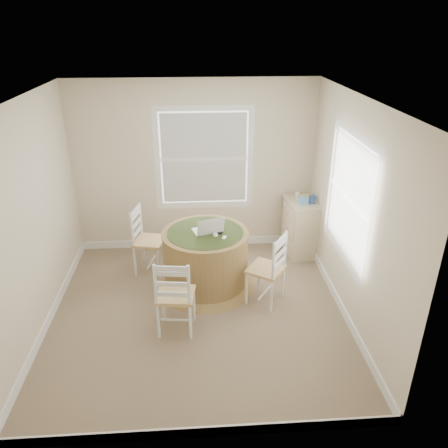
{
  "coord_description": "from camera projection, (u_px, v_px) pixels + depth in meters",
  "views": [
    {
      "loc": [
        0.01,
        -4.46,
        3.33
      ],
      "look_at": [
        0.35,
        0.45,
        1.0
      ],
      "focal_mm": 35.0,
      "sensor_mm": 36.0,
      "label": 1
    }
  ],
  "objects": [
    {
      "name": "phone",
      "position": [
        224.0,
        238.0,
        5.51
      ],
      "size": [
        0.07,
        0.1,
        0.02
      ],
      "primitive_type": "cube",
      "rotation": [
        0.0,
        0.0,
        -0.34
      ],
      "color": "#B7BABF",
      "rests_on": "round_table"
    },
    {
      "name": "laptop",
      "position": [
        208.0,
        230.0,
        5.65
      ],
      "size": [
        0.43,
        0.4,
        0.25
      ],
      "rotation": [
        0.0,
        0.0,
        3.44
      ],
      "color": "white",
      "rests_on": "round_table"
    },
    {
      "name": "round_table",
      "position": [
        206.0,
        257.0,
        5.82
      ],
      "size": [
        1.32,
        1.32,
        0.82
      ],
      "rotation": [
        0.0,
        0.0,
        -0.34
      ],
      "color": "olive",
      "rests_on": "ground"
    },
    {
      "name": "corner_chest",
      "position": [
        302.0,
        227.0,
        6.68
      ],
      "size": [
        0.57,
        0.7,
        0.86
      ],
      "rotation": [
        0.0,
        0.0,
        0.12
      ],
      "color": "beige",
      "rests_on": "ground"
    },
    {
      "name": "room",
      "position": [
        210.0,
        212.0,
        5.05
      ],
      "size": [
        3.64,
        3.64,
        2.64
      ],
      "color": "#836A53",
      "rests_on": "ground"
    },
    {
      "name": "cup_cream",
      "position": [
        297.0,
        195.0,
        6.61
      ],
      "size": [
        0.07,
        0.07,
        0.09
      ],
      "primitive_type": "cylinder",
      "color": "beige",
      "rests_on": "corner_chest"
    },
    {
      "name": "mouse",
      "position": [
        215.0,
        235.0,
        5.57
      ],
      "size": [
        0.1,
        0.12,
        0.04
      ],
      "primitive_type": "ellipsoid",
      "rotation": [
        0.0,
        0.0,
        -0.34
      ],
      "color": "white",
      "rests_on": "round_table"
    },
    {
      "name": "box_blue",
      "position": [
        313.0,
        200.0,
        6.39
      ],
      "size": [
        0.09,
        0.09,
        0.12
      ],
      "primitive_type": "cube",
      "rotation": [
        0.0,
        0.0,
        0.12
      ],
      "color": "#304E92",
      "rests_on": "corner_chest"
    },
    {
      "name": "chair_near",
      "position": [
        175.0,
        295.0,
        4.97
      ],
      "size": [
        0.46,
        0.45,
        0.95
      ],
      "primitive_type": null,
      "rotation": [
        0.0,
        0.0,
        3.02
      ],
      "color": "white",
      "rests_on": "ground"
    },
    {
      "name": "box_yellow",
      "position": [
        305.0,
        197.0,
        6.56
      ],
      "size": [
        0.16,
        0.12,
        0.06
      ],
      "primitive_type": "cube",
      "rotation": [
        0.0,
        0.0,
        0.12
      ],
      "color": "#E4DD50",
      "rests_on": "corner_chest"
    },
    {
      "name": "chair_right",
      "position": [
        266.0,
        269.0,
        5.49
      ],
      "size": [
        0.57,
        0.57,
        0.95
      ],
      "primitive_type": null,
      "rotation": [
        0.0,
        0.0,
        -2.16
      ],
      "color": "white",
      "rests_on": "ground"
    },
    {
      "name": "chair_left",
      "position": [
        150.0,
        241.0,
        6.18
      ],
      "size": [
        0.48,
        0.5,
        0.95
      ],
      "primitive_type": null,
      "rotation": [
        0.0,
        0.0,
        1.36
      ],
      "color": "white",
      "rests_on": "ground"
    },
    {
      "name": "keys",
      "position": [
        220.0,
        233.0,
        5.62
      ],
      "size": [
        0.07,
        0.07,
        0.02
      ],
      "primitive_type": "cube",
      "rotation": [
        0.0,
        0.0,
        -0.34
      ],
      "color": "black",
      "rests_on": "round_table"
    },
    {
      "name": "tissue_box",
      "position": [
        303.0,
        201.0,
        6.37
      ],
      "size": [
        0.13,
        0.13,
        0.1
      ],
      "primitive_type": "cube",
      "rotation": [
        0.0,
        0.0,
        0.12
      ],
      "color": "#609FDD",
      "rests_on": "corner_chest"
    }
  ]
}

